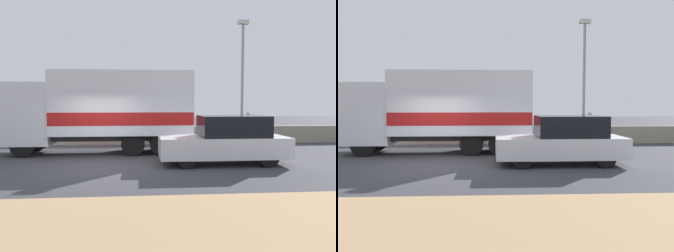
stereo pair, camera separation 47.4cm
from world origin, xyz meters
The scene contains 7 objects.
ground_plane centered at (0.00, 0.00, 0.00)m, with size 80.00×80.00×0.00m, color #38383D.
dirt_shoulder_foreground centered at (0.00, -5.89, 0.02)m, with size 60.00×4.02×0.04m.
stone_wall_backdrop centered at (0.00, 5.83, 0.45)m, with size 60.00×0.35×0.91m.
street_lamp centered at (6.75, 5.47, 3.71)m, with size 0.56×0.28×6.34m.
box_truck centered at (-0.02, 2.92, 1.87)m, with size 7.76×2.36×3.43m.
car_hatchback centered at (4.46, 0.01, 0.82)m, with size 4.43×1.73×1.69m.
pedestrian centered at (7.03, 5.26, 0.87)m, with size 0.36×0.36×1.67m.
Camera 1 is at (1.47, -11.15, 2.13)m, focal length 35.00 mm.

